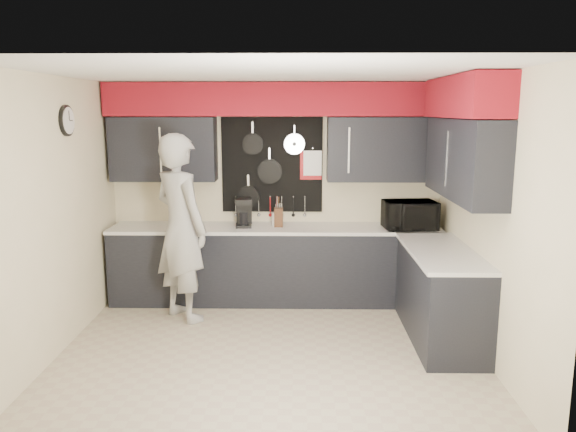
{
  "coord_description": "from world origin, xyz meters",
  "views": [
    {
      "loc": [
        0.25,
        -5.07,
        2.28
      ],
      "look_at": [
        0.16,
        0.5,
        1.23
      ],
      "focal_mm": 35.0,
      "sensor_mm": 36.0,
      "label": 1
    }
  ],
  "objects_px": {
    "utensil_crock": "(277,219)",
    "person": "(181,228)",
    "knife_block": "(279,217)",
    "coffee_maker": "(244,212)",
    "microwave": "(410,215)"
  },
  "relations": [
    {
      "from": "utensil_crock",
      "to": "knife_block",
      "type": "bearing_deg",
      "value": -67.49
    },
    {
      "from": "utensil_crock",
      "to": "coffee_maker",
      "type": "bearing_deg",
      "value": -173.85
    },
    {
      "from": "knife_block",
      "to": "coffee_maker",
      "type": "distance_m",
      "value": 0.42
    },
    {
      "from": "utensil_crock",
      "to": "person",
      "type": "xyz_separation_m",
      "value": [
        -1.02,
        -0.63,
        0.02
      ]
    },
    {
      "from": "microwave",
      "to": "utensil_crock",
      "type": "relative_size",
      "value": 3.63
    },
    {
      "from": "microwave",
      "to": "knife_block",
      "type": "relative_size",
      "value": 2.63
    },
    {
      "from": "knife_block",
      "to": "coffee_maker",
      "type": "xyz_separation_m",
      "value": [
        -0.41,
        0.01,
        0.06
      ]
    },
    {
      "from": "knife_block",
      "to": "utensil_crock",
      "type": "height_order",
      "value": "knife_block"
    },
    {
      "from": "utensil_crock",
      "to": "person",
      "type": "distance_m",
      "value": 1.2
    },
    {
      "from": "microwave",
      "to": "utensil_crock",
      "type": "height_order",
      "value": "microwave"
    },
    {
      "from": "microwave",
      "to": "coffee_maker",
      "type": "height_order",
      "value": "coffee_maker"
    },
    {
      "from": "utensil_crock",
      "to": "coffee_maker",
      "type": "height_order",
      "value": "coffee_maker"
    },
    {
      "from": "knife_block",
      "to": "person",
      "type": "xyz_separation_m",
      "value": [
        -1.04,
        -0.57,
        -0.01
      ]
    },
    {
      "from": "coffee_maker",
      "to": "person",
      "type": "xyz_separation_m",
      "value": [
        -0.63,
        -0.58,
        -0.07
      ]
    },
    {
      "from": "microwave",
      "to": "utensil_crock",
      "type": "distance_m",
      "value": 1.56
    }
  ]
}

